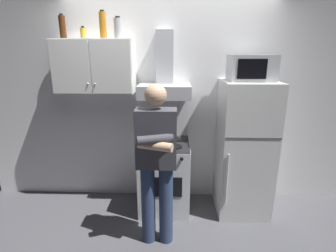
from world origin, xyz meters
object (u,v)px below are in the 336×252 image
upper_cabinet (95,66)px  person_standing (156,161)px  refrigerator (244,149)px  bottle_canister_steel (118,28)px  range_hood (165,80)px  bottle_spice_jar (83,33)px  bottle_liquor_amber (103,25)px  microwave (251,68)px  stove_oven (165,176)px  bottle_rum_dark (62,27)px

upper_cabinet → person_standing: 1.35m
refrigerator → bottle_canister_steel: size_ratio=6.98×
range_hood → bottle_spice_jar: bearing=-177.9°
bottle_spice_jar → bottle_liquor_amber: size_ratio=0.44×
upper_cabinet → refrigerator: size_ratio=0.56×
range_hood → bottle_spice_jar: bottle_spice_jar is taller
upper_cabinet → bottle_canister_steel: 0.50m
person_standing → upper_cabinet: bearing=135.7°
refrigerator → bottle_liquor_amber: 2.14m
upper_cabinet → microwave: (1.75, -0.11, -0.01)m
microwave → bottle_liquor_amber: bottle_liquor_amber is taller
stove_oven → person_standing: (-0.05, -0.61, 0.47)m
microwave → bottle_spice_jar: bearing=177.7°
bottle_spice_jar → microwave: bearing=-2.3°
range_hood → bottle_canister_steel: bearing=-177.7°
stove_oven → microwave: bearing=1.2°
stove_oven → microwave: 1.62m
bottle_liquor_amber → bottle_rum_dark: bottle_liquor_amber is taller
stove_oven → bottle_rum_dark: (-1.14, 0.14, 1.74)m
microwave → bottle_canister_steel: size_ratio=2.09×
refrigerator → upper_cabinet: bearing=175.9°
upper_cabinet → person_standing: (0.75, -0.73, -0.85)m
bottle_rum_dark → person_standing: bearing=-34.3°
refrigerator → microwave: microwave is taller
microwave → person_standing: (-1.00, -0.62, -0.84)m
stove_oven → bottle_spice_jar: bearing=174.0°
bottle_spice_jar → upper_cabinet: bearing=18.5°
range_hood → bottle_liquor_amber: size_ratio=2.56×
person_standing → bottle_canister_steel: 1.52m
stove_oven → bottle_canister_steel: 1.80m
bottle_liquor_amber → bottle_canister_steel: (0.17, -0.00, -0.03)m
microwave → person_standing: microwave is taller
upper_cabinet → person_standing: upper_cabinet is taller
microwave → stove_oven: bearing=-178.8°
bottle_canister_steel → bottle_rum_dark: bottle_rum_dark is taller
stove_oven → refrigerator: (0.95, 0.00, 0.37)m
stove_oven → bottle_liquor_amber: (-0.67, 0.11, 1.76)m
refrigerator → bottle_rum_dark: bottle_rum_dark is taller
stove_oven → range_hood: bearing=90.0°
bottle_canister_steel → microwave: bearing=-3.4°
stove_oven → bottle_liquor_amber: bearing=170.9°
refrigerator → person_standing: (-1.00, -0.61, 0.10)m
person_standing → bottle_spice_jar: 1.63m
upper_cabinet → stove_oven: upper_cabinet is taller
microwave → refrigerator: bearing=-89.1°
refrigerator → bottle_canister_steel: 1.99m
range_hood → microwave: range_hood is taller
upper_cabinet → bottle_rum_dark: bearing=178.1°
microwave → bottle_rum_dark: size_ratio=1.83×
stove_oven → bottle_rum_dark: size_ratio=3.33×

